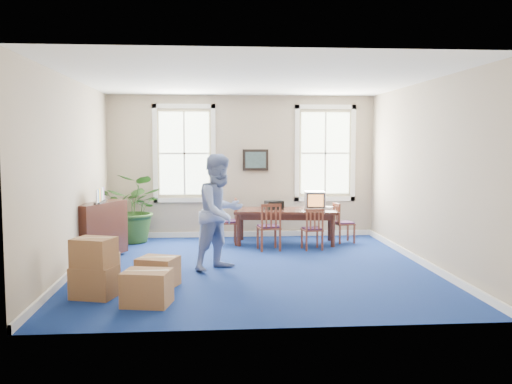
{
  "coord_description": "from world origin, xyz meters",
  "views": [
    {
      "loc": [
        -0.73,
        -9.64,
        2.15
      ],
      "look_at": [
        0.1,
        0.6,
        1.25
      ],
      "focal_mm": 40.0,
      "sensor_mm": 36.0,
      "label": 1
    }
  ],
  "objects": [
    {
      "name": "man",
      "position": [
        -0.56,
        -0.12,
        0.98
      ],
      "size": [
        1.2,
        1.19,
        1.95
      ],
      "primitive_type": "imported",
      "rotation": [
        0.0,
        0.0,
        0.74
      ],
      "color": "#7E91C6",
      "rests_on": "ground"
    },
    {
      "name": "chair_end_left",
      "position": [
        -0.4,
        2.27,
        0.48
      ],
      "size": [
        0.44,
        0.44,
        0.97
      ],
      "primitive_type": null,
      "rotation": [
        0.0,
        0.0,
        -1.57
      ],
      "color": "brown",
      "rests_on": "ground"
    },
    {
      "name": "brochure_rack",
      "position": [
        -2.73,
        0.9,
        1.14
      ],
      "size": [
        0.18,
        0.63,
        0.27
      ],
      "primitive_type": null,
      "rotation": [
        0.0,
        0.0,
        0.11
      ],
      "color": "#99999E",
      "rests_on": "credenza"
    },
    {
      "name": "wall_back",
      "position": [
        0.0,
        3.25,
        1.6
      ],
      "size": [
        6.5,
        0.0,
        6.5
      ],
      "primitive_type": "plane",
      "rotation": [
        1.57,
        0.0,
        0.0
      ],
      "color": "tan",
      "rests_on": "ground"
    },
    {
      "name": "ceiling",
      "position": [
        0.0,
        0.0,
        3.2
      ],
      "size": [
        6.5,
        6.5,
        0.0
      ],
      "primitive_type": "plane",
      "rotation": [
        3.14,
        0.0,
        0.0
      ],
      "color": "white",
      "rests_on": "ground"
    },
    {
      "name": "equipment_bag",
      "position": [
        0.62,
        2.32,
        0.82
      ],
      "size": [
        0.42,
        0.33,
        0.18
      ],
      "primitive_type": "cube",
      "rotation": [
        0.0,
        0.0,
        0.28
      ],
      "color": "black",
      "rests_on": "conference_table"
    },
    {
      "name": "conference_table",
      "position": [
        0.87,
        2.27,
        0.36
      ],
      "size": [
        2.24,
        1.23,
        0.73
      ],
      "primitive_type": null,
      "rotation": [
        0.0,
        0.0,
        -0.13
      ],
      "color": "#462117",
      "rests_on": "ground"
    },
    {
      "name": "baseboard_left",
      "position": [
        -2.97,
        0.0,
        0.06
      ],
      "size": [
        0.04,
        6.5,
        0.12
      ],
      "primitive_type": "cube",
      "color": "white",
      "rests_on": "ground"
    },
    {
      "name": "wall_left",
      "position": [
        -3.0,
        0.0,
        1.6
      ],
      "size": [
        0.0,
        6.5,
        6.5
      ],
      "primitive_type": "plane",
      "rotation": [
        1.57,
        0.0,
        1.57
      ],
      "color": "tan",
      "rests_on": "ground"
    },
    {
      "name": "potted_plant",
      "position": [
        -2.33,
        2.66,
        0.74
      ],
      "size": [
        1.62,
        1.51,
        1.48
      ],
      "primitive_type": "imported",
      "rotation": [
        0.0,
        0.0,
        -0.31
      ],
      "color": "#284E1C",
      "rests_on": "ground"
    },
    {
      "name": "chair_near_right",
      "position": [
        1.3,
        1.54,
        0.42
      ],
      "size": [
        0.42,
        0.42,
        0.84
      ],
      "primitive_type": null,
      "rotation": [
        0.0,
        0.0,
        3.27
      ],
      "color": "brown",
      "rests_on": "ground"
    },
    {
      "name": "wall_front",
      "position": [
        0.0,
        -3.25,
        1.6
      ],
      "size": [
        6.5,
        0.0,
        6.5
      ],
      "primitive_type": "plane",
      "rotation": [
        -1.57,
        0.0,
        0.0
      ],
      "color": "tan",
      "rests_on": "ground"
    },
    {
      "name": "window_left",
      "position": [
        -1.3,
        3.23,
        1.9
      ],
      "size": [
        1.4,
        0.12,
        2.2
      ],
      "primitive_type": null,
      "color": "white",
      "rests_on": "ground"
    },
    {
      "name": "window_right",
      "position": [
        1.9,
        3.23,
        1.9
      ],
      "size": [
        1.4,
        0.12,
        2.2
      ],
      "primitive_type": null,
      "color": "white",
      "rests_on": "ground"
    },
    {
      "name": "floor",
      "position": [
        0.0,
        0.0,
        0.0
      ],
      "size": [
        6.5,
        6.5,
        0.0
      ],
      "primitive_type": "plane",
      "color": "navy",
      "rests_on": "ground"
    },
    {
      "name": "chair_end_right",
      "position": [
        2.13,
        2.27,
        0.43
      ],
      "size": [
        0.45,
        0.45,
        0.85
      ],
      "primitive_type": null,
      "rotation": [
        0.0,
        0.0,
        1.75
      ],
      "color": "brown",
      "rests_on": "ground"
    },
    {
      "name": "game_console",
      "position": [
        1.79,
        2.27,
        0.75
      ],
      "size": [
        0.23,
        0.25,
        0.05
      ],
      "primitive_type": "cube",
      "rotation": [
        0.0,
        0.0,
        -0.38
      ],
      "color": "white",
      "rests_on": "conference_table"
    },
    {
      "name": "credenza",
      "position": [
        -2.75,
        0.9,
        0.5
      ],
      "size": [
        0.86,
        1.31,
        1.0
      ],
      "primitive_type": "cube",
      "rotation": [
        0.0,
        0.0,
        -0.43
      ],
      "color": "#462117",
      "rests_on": "ground"
    },
    {
      "name": "crt_tv",
      "position": [
        1.5,
        2.32,
        0.92
      ],
      "size": [
        0.45,
        0.48,
        0.38
      ],
      "primitive_type": null,
      "rotation": [
        0.0,
        0.0,
        -0.07
      ],
      "color": "#B7B7BC",
      "rests_on": "conference_table"
    },
    {
      "name": "chair_near_left",
      "position": [
        0.43,
        1.54,
        0.47
      ],
      "size": [
        0.48,
        0.48,
        0.95
      ],
      "primitive_type": null,
      "rotation": [
        0.0,
        0.0,
        3.28
      ],
      "color": "brown",
      "rests_on": "ground"
    },
    {
      "name": "wall_right",
      "position": [
        3.0,
        0.0,
        1.6
      ],
      "size": [
        0.0,
        6.5,
        6.5
      ],
      "primitive_type": "plane",
      "rotation": [
        1.57,
        0.0,
        -1.57
      ],
      "color": "tan",
      "rests_on": "ground"
    },
    {
      "name": "baseboard_back",
      "position": [
        0.0,
        3.22,
        0.06
      ],
      "size": [
        6.0,
        0.04,
        0.12
      ],
      "primitive_type": "cube",
      "color": "white",
      "rests_on": "ground"
    },
    {
      "name": "cardboard_boxes",
      "position": [
        -2.12,
        -1.61,
        0.44
      ],
      "size": [
        1.9,
        1.9,
        0.88
      ],
      "primitive_type": null,
      "rotation": [
        0.0,
        0.0,
        -0.28
      ],
      "color": "#9D6A41",
      "rests_on": "ground"
    },
    {
      "name": "wall_picture",
      "position": [
        0.3,
        3.2,
        1.75
      ],
      "size": [
        0.58,
        0.06,
        0.48
      ],
      "primitive_type": null,
      "color": "black",
      "rests_on": "ground"
    },
    {
      "name": "baseboard_right",
      "position": [
        2.97,
        0.0,
        0.06
      ],
      "size": [
        0.04,
        6.5,
        0.12
      ],
      "primitive_type": "cube",
      "color": "white",
      "rests_on": "ground"
    }
  ]
}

